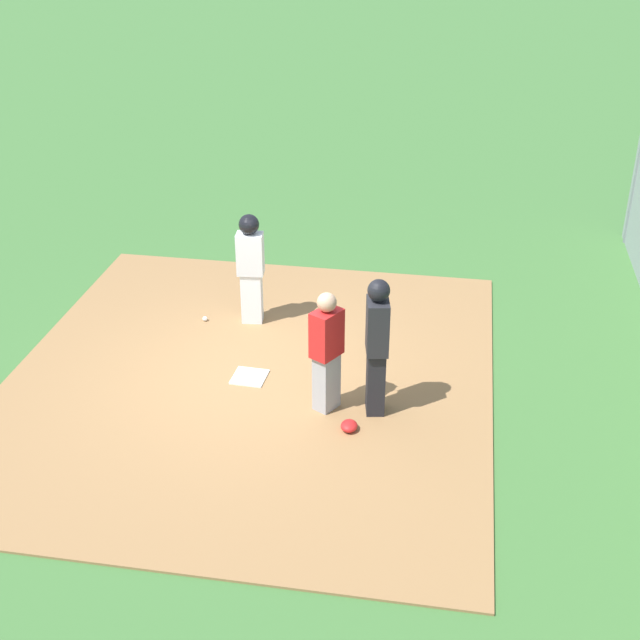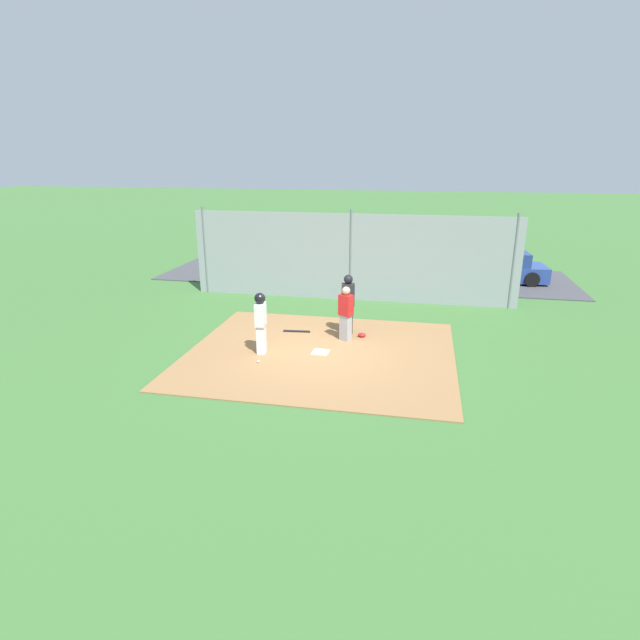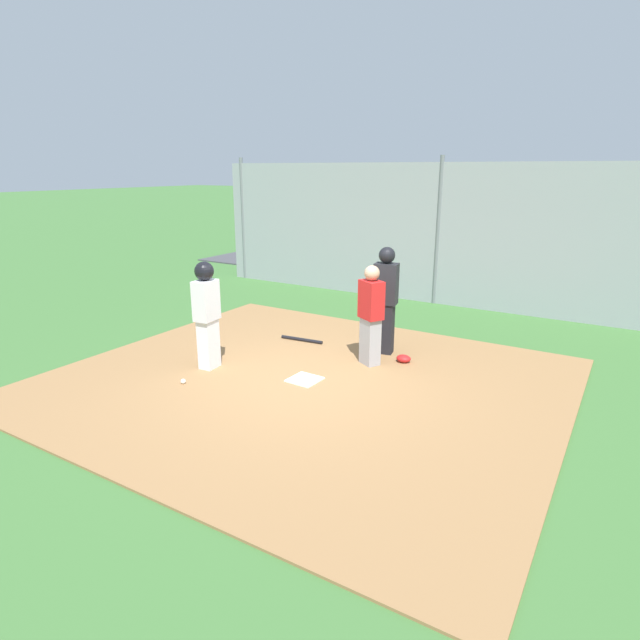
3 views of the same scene
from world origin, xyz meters
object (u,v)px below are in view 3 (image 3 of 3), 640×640
at_px(umpire, 385,298).
at_px(parked_car_green, 385,250).
at_px(runner, 206,308).
at_px(baseball, 183,381).
at_px(baseball_bat, 302,340).
at_px(parked_car_red, 508,253).
at_px(home_plate, 305,380).
at_px(catcher, 371,314).
at_px(catcher_mask, 404,359).

bearing_deg(umpire, parked_car_green, -165.95).
xyz_separation_m(runner, baseball, (-0.13, 0.70, -0.94)).
height_order(baseball_bat, parked_car_green, parked_car_green).
distance_m(umpire, parked_car_red, 8.52).
bearing_deg(home_plate, baseball, 35.74).
distance_m(baseball, parked_car_green, 10.13).
bearing_deg(parked_car_red, baseball, 74.16).
bearing_deg(catcher, runner, -25.16).
bearing_deg(baseball_bat, runner, 68.53).
xyz_separation_m(catcher, parked_car_green, (3.34, -7.85, -0.25)).
xyz_separation_m(baseball, parked_car_red, (-2.07, -11.29, 0.55)).
xyz_separation_m(umpire, catcher_mask, (-0.47, 0.26, -0.90)).
height_order(home_plate, baseball_bat, baseball_bat).
relative_size(catcher, parked_car_green, 0.37).
height_order(home_plate, parked_car_red, parked_car_red).
bearing_deg(parked_car_red, catcher_mask, 86.74).
distance_m(catcher_mask, parked_car_green, 8.42).
bearing_deg(catcher_mask, parked_car_green, -63.26).
distance_m(catcher_mask, parked_car_red, 8.79).
relative_size(runner, parked_car_red, 0.39).
relative_size(home_plate, baseball, 5.95).
bearing_deg(parked_car_red, catcher, 83.88).
height_order(runner, catcher_mask, runner).
bearing_deg(parked_car_green, catcher_mask, -69.00).
bearing_deg(baseball, parked_car_green, -82.19).
height_order(catcher_mask, parked_car_red, parked_car_red).
relative_size(umpire, runner, 1.07).
bearing_deg(baseball_bat, home_plate, 119.13).
bearing_deg(baseball_bat, umpire, -177.28).
bearing_deg(catcher, baseball_bat, -73.98).
height_order(umpire, baseball, umpire).
bearing_deg(baseball_bat, parked_car_green, -82.18).
relative_size(runner, catcher_mask, 7.05).
bearing_deg(umpire, baseball_bat, -92.20).
relative_size(baseball_bat, baseball, 11.15).
height_order(umpire, runner, umpire).
bearing_deg(catcher, umpire, -147.14).
bearing_deg(parked_car_green, catcher, -72.72).
bearing_deg(parked_car_green, parked_car_red, 14.49).
bearing_deg(catcher_mask, runner, 35.61).
distance_m(home_plate, umpire, 2.04).
height_order(umpire, catcher_mask, umpire).
distance_m(baseball_bat, catcher_mask, 2.01).
bearing_deg(catcher_mask, baseball_bat, -0.96).
relative_size(catcher_mask, parked_car_red, 0.06).
relative_size(baseball_bat, catcher_mask, 3.44).
xyz_separation_m(catcher, baseball_bat, (1.56, -0.39, -0.80)).
distance_m(home_plate, catcher, 1.49).
bearing_deg(catcher_mask, baseball, 46.31).
bearing_deg(baseball_bat, parked_car_red, -106.37).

